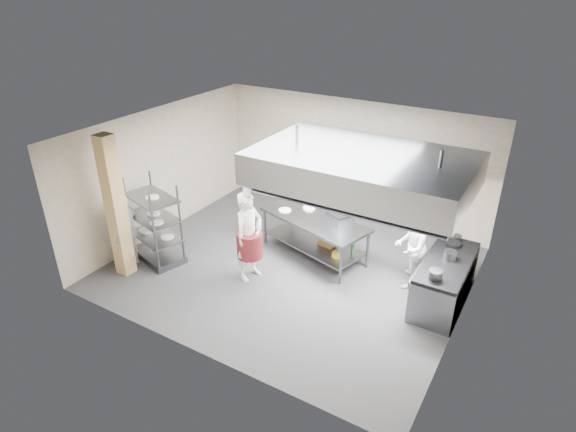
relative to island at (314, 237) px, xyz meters
The scene contains 23 objects.
floor 0.88m from the island, 102.38° to the right, with size 7.00×7.00×0.00m, color #2D2D2F.
ceiling 2.65m from the island, 102.38° to the right, with size 7.00×7.00×0.00m, color silver.
wall_back 2.50m from the island, 94.09° to the left, with size 7.00×7.00×0.00m, color gray.
wall_left 3.88m from the island, 168.62° to the right, with size 6.00×6.00×0.00m, color gray.
wall_right 3.57m from the island, 12.46° to the right, with size 6.00×6.00×0.00m, color gray.
column 4.17m from the island, 139.26° to the right, with size 0.30×0.30×3.00m, color tan.
exhaust_hood 2.28m from the island, 16.51° to the right, with size 4.00×2.50×0.60m, color slate.
hood_strip_a 1.68m from the island, 54.77° to the right, with size 1.60×0.12×0.04m, color white.
hood_strip_b 2.63m from the island, ahead, with size 1.60×0.12×0.04m, color white.
wall_shelf 2.86m from the island, 52.08° to the left, with size 1.50×0.28×0.04m, color slate.
island is the anchor object (origin of this frame).
island_worktop 0.42m from the island, ahead, with size 2.45×1.02×0.06m, color slate.
island_undershelf 0.16m from the island, ahead, with size 2.25×0.92×0.04m, color slate.
pass_rack 3.46m from the island, 146.79° to the right, with size 1.21×0.71×1.82m, color slate, non-canonical shape.
cooking_range 2.93m from the island, ahead, with size 0.80×2.00×0.84m, color slate.
range_top 2.96m from the island, ahead, with size 0.78×1.96×0.06m, color black.
chef_head 1.68m from the island, 116.53° to the right, with size 0.69×0.45×1.89m, color white.
chef_line 2.18m from the island, ahead, with size 0.83×0.65×1.71m, color silver.
chef_plating 3.97m from the island, 143.08° to the right, with size 0.99×0.41×1.68m, color silver.
griddle 0.81m from the island, ahead, with size 0.49×0.38×0.24m, color slate.
wicker_basket 0.32m from the island, ahead, with size 0.36×0.25×0.16m, color olive.
stockpot 2.98m from the island, ahead, with size 0.24×0.24×0.17m, color gray.
plate_stack 3.43m from the island, 146.79° to the right, with size 0.28×0.28×0.05m, color white.
Camera 1 is at (4.40, -7.50, 5.64)m, focal length 30.00 mm.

